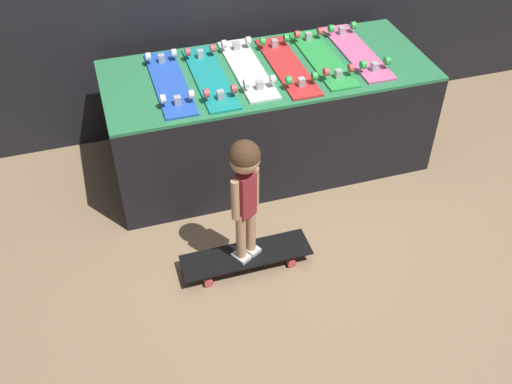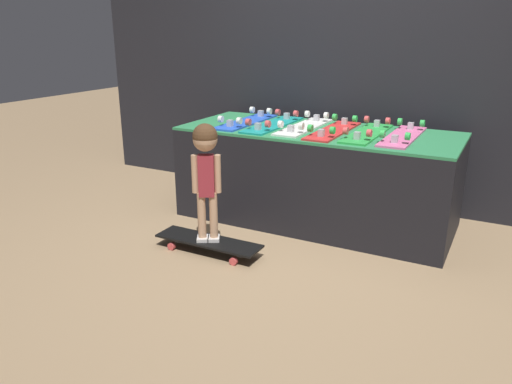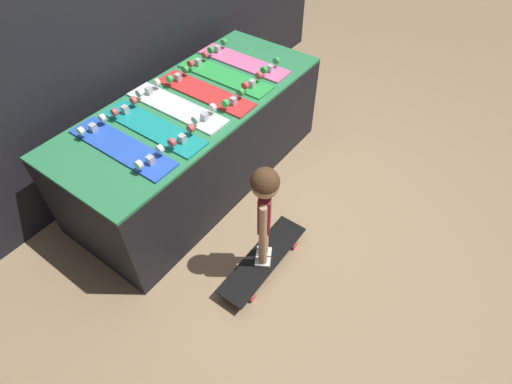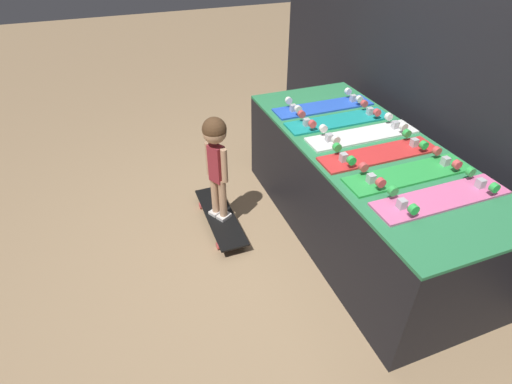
{
  "view_description": "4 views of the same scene",
  "coord_description": "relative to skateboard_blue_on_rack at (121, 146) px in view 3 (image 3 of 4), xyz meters",
  "views": [
    {
      "loc": [
        -1.07,
        -2.72,
        2.66
      ],
      "look_at": [
        -0.3,
        -0.21,
        0.36
      ],
      "focal_mm": 42.0,
      "sensor_mm": 36.0,
      "label": 1
    },
    {
      "loc": [
        1.34,
        -3.06,
        1.48
      ],
      "look_at": [
        -0.15,
        -0.25,
        0.43
      ],
      "focal_mm": 35.0,
      "sensor_mm": 36.0,
      "label": 2
    },
    {
      "loc": [
        -1.67,
        -1.27,
        2.34
      ],
      "look_at": [
        -0.21,
        -0.21,
        0.42
      ],
      "focal_mm": 28.0,
      "sensor_mm": 36.0,
      "label": 3
    },
    {
      "loc": [
        1.88,
        -1.0,
        2.02
      ],
      "look_at": [
        -0.18,
        -0.23,
        0.42
      ],
      "focal_mm": 28.0,
      "sensor_mm": 36.0,
      "label": 4
    }
  ],
  "objects": [
    {
      "name": "skateboard_pink_on_rack",
      "position": [
        1.26,
        0.02,
        0.0
      ],
      "size": [
        0.2,
        0.79,
        0.09
      ],
      "color": "pink",
      "rests_on": "display_rack"
    },
    {
      "name": "skateboard_white_on_rack",
      "position": [
        0.51,
        0.02,
        0.0
      ],
      "size": [
        0.2,
        0.79,
        0.09
      ],
      "color": "white",
      "rests_on": "display_rack"
    },
    {
      "name": "skateboard_red_on_rack",
      "position": [
        0.76,
        -0.02,
        0.0
      ],
      "size": [
        0.2,
        0.79,
        0.09
      ],
      "color": "red",
      "rests_on": "display_rack"
    },
    {
      "name": "skateboard_teal_on_rack",
      "position": [
        0.25,
        -0.01,
        0.0
      ],
      "size": [
        0.2,
        0.79,
        0.09
      ],
      "color": "teal",
      "rests_on": "display_rack"
    },
    {
      "name": "skateboard_on_floor",
      "position": [
        0.21,
        -0.93,
        -0.67
      ],
      "size": [
        0.76,
        0.21,
        0.09
      ],
      "color": "black",
      "rests_on": "ground_plane"
    },
    {
      "name": "back_wall",
      "position": [
        0.63,
        0.62,
        0.46
      ],
      "size": [
        5.05,
        0.1,
        2.41
      ],
      "color": "black",
      "rests_on": "ground_plane"
    },
    {
      "name": "child",
      "position": [
        0.21,
        -0.93,
        -0.09
      ],
      "size": [
        0.18,
        0.16,
        0.81
      ],
      "rotation": [
        0.0,
        0.0,
        0.51
      ],
      "color": "silver",
      "rests_on": "skateboard_on_floor"
    },
    {
      "name": "ground_plane",
      "position": [
        0.63,
        -0.5,
        -0.75
      ],
      "size": [
        16.0,
        16.0,
        0.0
      ],
      "primitive_type": "plane",
      "color": "#9E7F5B"
    },
    {
      "name": "skateboard_blue_on_rack",
      "position": [
        0.0,
        0.0,
        0.0
      ],
      "size": [
        0.2,
        0.79,
        0.09
      ],
      "color": "blue",
      "rests_on": "display_rack"
    },
    {
      "name": "display_rack",
      "position": [
        0.63,
        -0.0,
        -0.38
      ],
      "size": [
        2.1,
        0.87,
        0.73
      ],
      "color": "black",
      "rests_on": "ground_plane"
    },
    {
      "name": "skateboard_green_on_rack",
      "position": [
        1.01,
        0.01,
        0.0
      ],
      "size": [
        0.2,
        0.79,
        0.09
      ],
      "color": "green",
      "rests_on": "display_rack"
    }
  ]
}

